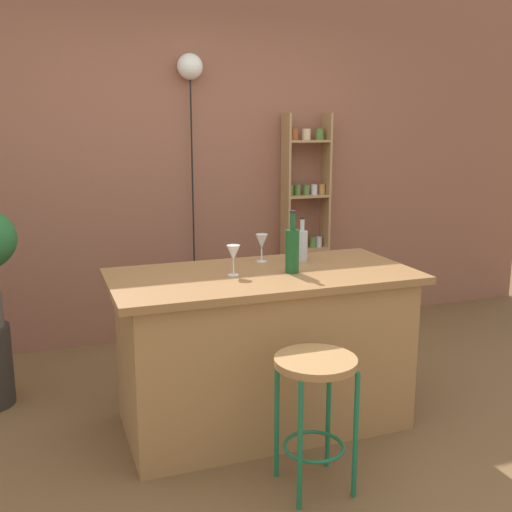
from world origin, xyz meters
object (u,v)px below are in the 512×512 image
Objects in this scene: bar_stool at (316,390)px; pendant_globe_light at (191,73)px; bottle_spirits_clear at (292,249)px; wine_glass_left at (262,242)px; bottle_wine_red at (302,245)px; spice_shelf at (305,224)px; wine_glass_center at (233,254)px.

bar_stool is 2.71m from pendant_globe_light.
bottle_spirits_clear is (0.14, 0.63, 0.52)m from bar_stool.
bar_stool is 1.06m from wine_glass_left.
pendant_globe_light is (-0.31, 1.35, 1.06)m from bottle_wine_red.
pendant_globe_light is at bearing 103.05° from bottle_wine_red.
spice_shelf is 1.51m from wine_glass_left.
bottle_spirits_clear reaches higher than bottle_wine_red.
bottle_spirits_clear is at bearing -84.84° from pendant_globe_light.
bottle_wine_red is 1.59× the size of wine_glass_left.
wine_glass_left is 1.00× the size of wine_glass_center.
bottle_spirits_clear is 1.90m from pendant_globe_light.
wine_glass_center is (-0.32, 0.05, -0.01)m from bottle_spirits_clear.
pendant_globe_light is (-0.00, 2.22, 1.55)m from bar_stool.
wine_glass_left is at bearing -86.41° from pendant_globe_light.
bar_stool is 0.83m from bottle_spirits_clear.
bar_stool is at bearing -94.95° from wine_glass_left.
bar_stool is 1.05m from bottle_wine_red.
spice_shelf is 1.44m from bottle_wine_red.
bar_stool is at bearing -113.04° from spice_shelf.
spice_shelf is (0.92, 2.17, 0.38)m from bar_stool.
wine_glass_center is at bearing -96.43° from pendant_globe_light.
wine_glass_center is at bearing -126.26° from spice_shelf.
spice_shelf is at bearing 64.77° from bottle_wine_red.
bar_stool is 2.47× the size of bottle_wine_red.
wine_glass_left is at bearing 165.95° from bottle_wine_red.
wine_glass_center is at bearing -134.93° from wine_glass_left.
bar_stool is 3.92× the size of wine_glass_left.
spice_shelf is at bearing 55.82° from wine_glass_left.
wine_glass_left is at bearing 85.05° from bar_stool.
spice_shelf is 1.86m from wine_glass_center.
spice_shelf reaches higher than wine_glass_left.
bar_stool is at bearing -75.54° from wine_glass_center.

